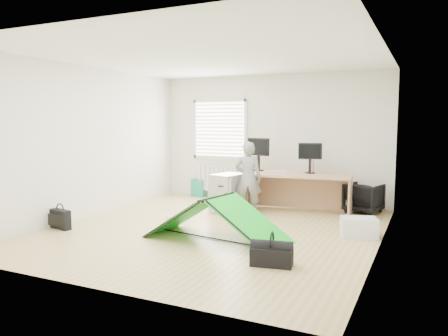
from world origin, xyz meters
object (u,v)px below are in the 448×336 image
at_px(monitor_left, 259,159).
at_px(duffel_bag, 272,257).
at_px(filing_cabinet, 228,193).
at_px(monitor_right, 310,162).
at_px(kite, 217,218).
at_px(storage_crate, 359,227).
at_px(thermos, 312,167).
at_px(office_chair, 364,198).
at_px(person, 248,178).
at_px(desk, 293,193).
at_px(laptop_bag, 60,219).

xyz_separation_m(monitor_left, duffel_bag, (1.46, -3.41, -0.86)).
height_order(filing_cabinet, monitor_right, monitor_right).
xyz_separation_m(kite, storage_crate, (1.84, 1.07, -0.18)).
bearing_deg(thermos, kite, -104.85).
height_order(monitor_right, office_chair, monitor_right).
height_order(filing_cabinet, monitor_left, monitor_left).
bearing_deg(storage_crate, person, 160.61).
distance_m(desk, person, 0.96).
bearing_deg(storage_crate, office_chair, 95.55).
bearing_deg(office_chair, laptop_bag, 54.73).
distance_m(office_chair, person, 2.25).
bearing_deg(desk, office_chair, 19.32).
height_order(thermos, kite, thermos).
bearing_deg(office_chair, monitor_left, 23.05).
bearing_deg(monitor_right, monitor_left, 164.05).
bearing_deg(storage_crate, kite, -149.78).
relative_size(desk, thermos, 8.48).
bearing_deg(storage_crate, duffel_bag, -112.48).
xyz_separation_m(monitor_right, kite, (-0.68, -2.68, -0.62)).
bearing_deg(monitor_right, kite, -120.51).
relative_size(office_chair, laptop_bag, 1.49).
height_order(filing_cabinet, laptop_bag, filing_cabinet).
distance_m(monitor_left, laptop_bag, 3.92).
xyz_separation_m(desk, office_chair, (1.22, 0.54, -0.08)).
xyz_separation_m(monitor_left, thermos, (1.09, 0.02, -0.12)).
xyz_separation_m(monitor_left, kite, (0.37, -2.68, -0.65)).
distance_m(monitor_right, person, 1.30).
bearing_deg(person, monitor_left, -98.24).
distance_m(monitor_left, person, 0.93).
bearing_deg(storage_crate, monitor_left, 144.00).
height_order(desk, person, person).
distance_m(office_chair, laptop_bag, 5.42).
distance_m(kite, storage_crate, 2.14).
bearing_deg(office_chair, duffel_bag, 97.18).
bearing_deg(office_chair, storage_crate, 111.53).
height_order(desk, storage_crate, desk).
relative_size(desk, office_chair, 3.44).
distance_m(desk, monitor_left, 1.05).
height_order(monitor_right, laptop_bag, monitor_right).
relative_size(monitor_left, monitor_right, 1.13).
bearing_deg(kite, storage_crate, 38.97).
distance_m(monitor_left, kite, 2.78).
xyz_separation_m(storage_crate, duffel_bag, (-0.75, -1.81, -0.04)).
relative_size(filing_cabinet, monitor_right, 1.63).
bearing_deg(desk, kite, -104.89).
xyz_separation_m(filing_cabinet, office_chair, (2.34, 1.04, -0.08)).
relative_size(office_chair, duffel_bag, 1.25).
bearing_deg(storage_crate, filing_cabinet, 161.99).
xyz_separation_m(desk, thermos, (0.27, 0.30, 0.49)).
relative_size(desk, monitor_left, 4.21).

